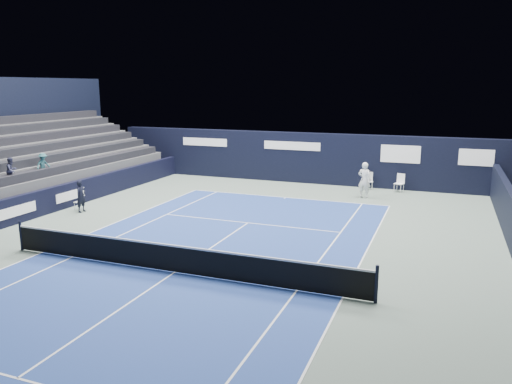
# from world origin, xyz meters

# --- Properties ---
(ground) EXTENTS (48.00, 48.00, 0.00)m
(ground) POSITION_xyz_m (0.00, 2.00, 0.00)
(ground) COLOR slate
(ground) RESTS_ON ground
(court_surface) EXTENTS (10.97, 23.77, 0.01)m
(court_surface) POSITION_xyz_m (0.00, 0.00, 0.00)
(court_surface) COLOR navy
(court_surface) RESTS_ON ground
(folding_chair_back_a) EXTENTS (0.52, 0.51, 1.00)m
(folding_chair_back_a) POSITION_xyz_m (3.85, 15.77, 0.57)
(folding_chair_back_a) COLOR silver
(folding_chair_back_a) RESTS_ON ground
(folding_chair_back_b) EXTENTS (0.59, 0.58, 1.05)m
(folding_chair_back_b) POSITION_xyz_m (5.61, 15.63, 0.60)
(folding_chair_back_b) COLOR white
(folding_chair_back_b) RESTS_ON ground
(line_judge_chair) EXTENTS (0.40, 0.39, 0.84)m
(line_judge_chair) POSITION_xyz_m (-8.57, 5.75, 0.48)
(line_judge_chair) COLOR silver
(line_judge_chair) RESTS_ON ground
(line_judge) EXTENTS (0.40, 0.59, 1.54)m
(line_judge) POSITION_xyz_m (-8.18, 5.40, 0.77)
(line_judge) COLOR black
(line_judge) RESTS_ON ground
(court_markings) EXTENTS (11.03, 23.83, 0.00)m
(court_markings) POSITION_xyz_m (0.00, 0.00, 0.01)
(court_markings) COLOR white
(court_markings) RESTS_ON court_surface
(tennis_net) EXTENTS (12.90, 0.10, 1.10)m
(tennis_net) POSITION_xyz_m (0.00, 0.00, 0.51)
(tennis_net) COLOR black
(tennis_net) RESTS_ON ground
(back_sponsor_wall) EXTENTS (26.00, 0.63, 3.10)m
(back_sponsor_wall) POSITION_xyz_m (0.01, 16.50, 1.55)
(back_sponsor_wall) COLOR black
(back_sponsor_wall) RESTS_ON ground
(side_barrier_left) EXTENTS (0.33, 22.00, 1.20)m
(side_barrier_left) POSITION_xyz_m (-9.50, 5.97, 0.60)
(side_barrier_left) COLOR black
(side_barrier_left) RESTS_ON ground
(spectator_stand) EXTENTS (6.00, 18.00, 6.40)m
(spectator_stand) POSITION_xyz_m (-13.28, 6.99, 1.95)
(spectator_stand) COLOR #444446
(spectator_stand) RESTS_ON ground
(tennis_player) EXTENTS (0.79, 0.91, 1.94)m
(tennis_player) POSITION_xyz_m (3.94, 13.42, 0.97)
(tennis_player) COLOR white
(tennis_player) RESTS_ON ground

